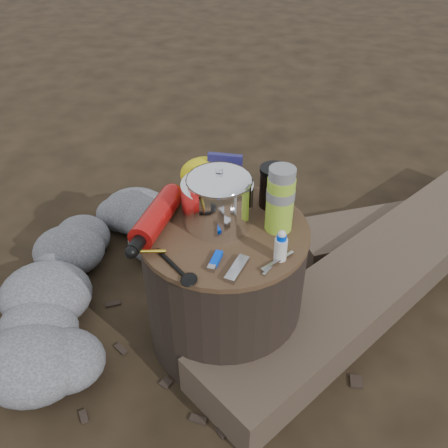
% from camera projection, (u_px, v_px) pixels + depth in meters
% --- Properties ---
extents(ground, '(60.00, 60.00, 0.00)m').
position_uv_depth(ground, '(224.00, 333.00, 1.68)').
color(ground, black).
rests_on(ground, ground).
extents(stump, '(0.50, 0.50, 0.46)m').
position_uv_depth(stump, '(224.00, 285.00, 1.54)').
color(stump, black).
rests_on(stump, ground).
extents(rock_ring, '(0.45, 0.98, 0.19)m').
position_uv_depth(rock_ring, '(107.00, 267.00, 1.81)').
color(rock_ring, '#57575C').
rests_on(rock_ring, ground).
extents(log_main, '(1.26, 1.66, 0.15)m').
position_uv_depth(log_main, '(387.00, 267.00, 1.84)').
color(log_main, '#43362A').
rests_on(log_main, ground).
extents(log_small, '(1.29, 0.87, 0.11)m').
position_uv_depth(log_small, '(440.00, 222.00, 2.11)').
color(log_small, '#43362A').
rests_on(log_small, ground).
extents(foil_windscreen, '(0.21, 0.21, 0.13)m').
position_uv_depth(foil_windscreen, '(217.00, 202.00, 1.40)').
color(foil_windscreen, white).
rests_on(foil_windscreen, stump).
extents(camping_pot, '(0.18, 0.18, 0.18)m').
position_uv_depth(camping_pot, '(219.00, 199.00, 1.36)').
color(camping_pot, white).
rests_on(camping_pot, stump).
extents(fuel_bottle, '(0.09, 0.31, 0.07)m').
position_uv_depth(fuel_bottle, '(157.00, 216.00, 1.39)').
color(fuel_bottle, '#A7100F').
rests_on(fuel_bottle, stump).
extents(thermos, '(0.08, 0.08, 0.20)m').
position_uv_depth(thermos, '(280.00, 200.00, 1.34)').
color(thermos, '#93C02D').
rests_on(thermos, stump).
extents(travel_mug, '(0.09, 0.09, 0.13)m').
position_uv_depth(travel_mug, '(274.00, 187.00, 1.46)').
color(travel_mug, black).
rests_on(travel_mug, stump).
extents(stuff_sack, '(0.17, 0.14, 0.12)m').
position_uv_depth(stuff_sack, '(206.00, 176.00, 1.53)').
color(stuff_sack, '#D6C40D').
rests_on(stuff_sack, stump).
extents(food_pouch, '(0.11, 0.03, 0.14)m').
position_uv_depth(food_pouch, '(225.00, 175.00, 1.51)').
color(food_pouch, '#1B1952').
rests_on(food_pouch, stump).
extents(lighter, '(0.02, 0.08, 0.01)m').
position_uv_depth(lighter, '(216.00, 259.00, 1.28)').
color(lighter, '#0038DC').
rests_on(lighter, stump).
extents(multitool, '(0.05, 0.11, 0.01)m').
position_uv_depth(multitool, '(237.00, 269.00, 1.25)').
color(multitool, '#A7A7AC').
rests_on(multitool, stump).
extents(pot_grabber, '(0.08, 0.12, 0.01)m').
position_uv_depth(pot_grabber, '(274.00, 262.00, 1.27)').
color(pot_grabber, '#A7A7AC').
rests_on(pot_grabber, stump).
extents(spork, '(0.16, 0.13, 0.01)m').
position_uv_depth(spork, '(172.00, 263.00, 1.27)').
color(spork, black).
rests_on(spork, stump).
extents(squeeze_bottle, '(0.04, 0.04, 0.08)m').
position_uv_depth(squeeze_bottle, '(281.00, 247.00, 1.27)').
color(squeeze_bottle, silver).
rests_on(squeeze_bottle, stump).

